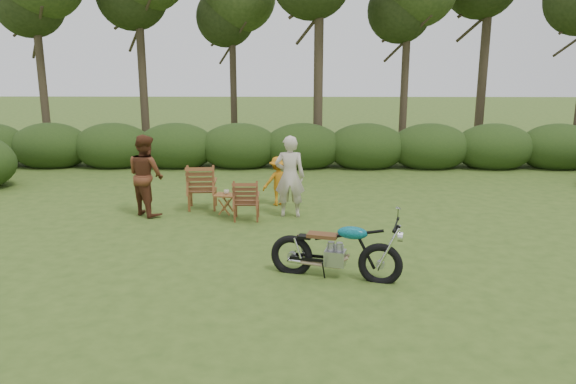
{
  "coord_description": "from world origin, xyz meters",
  "views": [
    {
      "loc": [
        -0.22,
        -8.5,
        3.44
      ],
      "look_at": [
        -0.37,
        1.92,
        0.9
      ],
      "focal_mm": 35.0,
      "sensor_mm": 36.0,
      "label": 1
    }
  ],
  "objects_px": {
    "motorcycle": "(335,277)",
    "lawn_chair_left": "(203,208)",
    "adult_a": "(290,216)",
    "lawn_chair_right": "(247,220)",
    "cup": "(226,192)",
    "side_table": "(226,205)",
    "adult_b": "(148,214)",
    "child": "(278,205)"
  },
  "relations": [
    {
      "from": "lawn_chair_left",
      "to": "cup",
      "type": "relative_size",
      "value": 9.12
    },
    {
      "from": "cup",
      "to": "adult_a",
      "type": "height_order",
      "value": "adult_a"
    },
    {
      "from": "lawn_chair_left",
      "to": "side_table",
      "type": "xyz_separation_m",
      "value": [
        0.62,
        -0.63,
        0.25
      ]
    },
    {
      "from": "motorcycle",
      "to": "lawn_chair_left",
      "type": "distance_m",
      "value": 4.93
    },
    {
      "from": "cup",
      "to": "motorcycle",
      "type": "bearing_deg",
      "value": -58.52
    },
    {
      "from": "lawn_chair_right",
      "to": "lawn_chair_left",
      "type": "distance_m",
      "value": 1.4
    },
    {
      "from": "lawn_chair_right",
      "to": "cup",
      "type": "height_order",
      "value": "cup"
    },
    {
      "from": "lawn_chair_left",
      "to": "child",
      "type": "distance_m",
      "value": 1.76
    },
    {
      "from": "lawn_chair_right",
      "to": "adult_b",
      "type": "xyz_separation_m",
      "value": [
        -2.23,
        0.38,
        0.0
      ]
    },
    {
      "from": "lawn_chair_right",
      "to": "adult_b",
      "type": "bearing_deg",
      "value": -10.88
    },
    {
      "from": "motorcycle",
      "to": "cup",
      "type": "height_order",
      "value": "cup"
    },
    {
      "from": "cup",
      "to": "adult_b",
      "type": "relative_size",
      "value": 0.06
    },
    {
      "from": "adult_a",
      "to": "adult_b",
      "type": "height_order",
      "value": "adult_a"
    },
    {
      "from": "adult_b",
      "to": "lawn_chair_right",
      "type": "bearing_deg",
      "value": -147.89
    },
    {
      "from": "side_table",
      "to": "adult_a",
      "type": "height_order",
      "value": "adult_a"
    },
    {
      "from": "motorcycle",
      "to": "adult_b",
      "type": "bearing_deg",
      "value": 152.93
    },
    {
      "from": "lawn_chair_right",
      "to": "child",
      "type": "distance_m",
      "value": 1.38
    },
    {
      "from": "side_table",
      "to": "adult_a",
      "type": "relative_size",
      "value": 0.28
    },
    {
      "from": "lawn_chair_left",
      "to": "adult_a",
      "type": "xyz_separation_m",
      "value": [
        2.01,
        -0.61,
        0.0
      ]
    },
    {
      "from": "lawn_chair_right",
      "to": "lawn_chair_left",
      "type": "relative_size",
      "value": 0.84
    },
    {
      "from": "motorcycle",
      "to": "lawn_chair_right",
      "type": "height_order",
      "value": "motorcycle"
    },
    {
      "from": "adult_a",
      "to": "adult_b",
      "type": "xyz_separation_m",
      "value": [
        -3.16,
        0.11,
        0.0
      ]
    },
    {
      "from": "motorcycle",
      "to": "cup",
      "type": "bearing_deg",
      "value": 136.85
    },
    {
      "from": "lawn_chair_left",
      "to": "child",
      "type": "bearing_deg",
      "value": -173.09
    },
    {
      "from": "lawn_chair_right",
      "to": "motorcycle",
      "type": "bearing_deg",
      "value": 116.58
    },
    {
      "from": "lawn_chair_right",
      "to": "adult_b",
      "type": "relative_size",
      "value": 0.5
    },
    {
      "from": "motorcycle",
      "to": "side_table",
      "type": "bearing_deg",
      "value": 137.37
    },
    {
      "from": "adult_b",
      "to": "cup",
      "type": "bearing_deg",
      "value": -140.71
    },
    {
      "from": "side_table",
      "to": "adult_a",
      "type": "distance_m",
      "value": 1.42
    },
    {
      "from": "cup",
      "to": "adult_b",
      "type": "xyz_separation_m",
      "value": [
        -1.77,
        0.08,
        -0.54
      ]
    },
    {
      "from": "motorcycle",
      "to": "child",
      "type": "bearing_deg",
      "value": 118.63
    },
    {
      "from": "lawn_chair_right",
      "to": "child",
      "type": "relative_size",
      "value": 0.77
    },
    {
      "from": "lawn_chair_left",
      "to": "adult_a",
      "type": "height_order",
      "value": "adult_a"
    },
    {
      "from": "adult_b",
      "to": "child",
      "type": "distance_m",
      "value": 2.99
    },
    {
      "from": "side_table",
      "to": "child",
      "type": "distance_m",
      "value": 1.5
    },
    {
      "from": "adult_b",
      "to": "child",
      "type": "height_order",
      "value": "adult_b"
    },
    {
      "from": "lawn_chair_left",
      "to": "adult_b",
      "type": "bearing_deg",
      "value": 19.36
    },
    {
      "from": "adult_b",
      "to": "child",
      "type": "xyz_separation_m",
      "value": [
        2.87,
        0.84,
        0.0
      ]
    },
    {
      "from": "lawn_chair_right",
      "to": "lawn_chair_left",
      "type": "bearing_deg",
      "value": -40.13
    },
    {
      "from": "lawn_chair_left",
      "to": "child",
      "type": "relative_size",
      "value": 0.91
    },
    {
      "from": "lawn_chair_left",
      "to": "side_table",
      "type": "relative_size",
      "value": 2.13
    },
    {
      "from": "lawn_chair_left",
      "to": "adult_a",
      "type": "bearing_deg",
      "value": 158.92
    }
  ]
}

